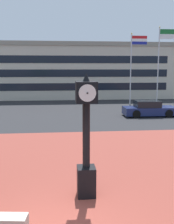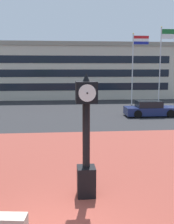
% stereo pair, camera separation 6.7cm
% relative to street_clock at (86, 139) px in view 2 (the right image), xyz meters
% --- Properties ---
extents(plaza_brick_paving, '(44.00, 14.51, 0.01)m').
position_rel_street_clock_xyz_m(plaza_brick_paving, '(-0.99, 1.30, -1.82)').
color(plaza_brick_paving, brown).
rests_on(plaza_brick_paving, ground).
extents(street_clock, '(0.62, 0.74, 3.81)m').
position_rel_street_clock_xyz_m(street_clock, '(0.00, 0.00, 0.00)').
color(street_clock, black).
rests_on(street_clock, ground).
extents(car_street_mid, '(4.34, 1.90, 1.28)m').
position_rel_street_clock_xyz_m(car_street_mid, '(6.59, 13.75, -1.25)').
color(car_street_mid, navy).
rests_on(car_street_mid, ground).
extents(flagpole_primary, '(1.75, 0.14, 7.61)m').
position_rel_street_clock_xyz_m(flagpole_primary, '(7.08, 20.99, 2.74)').
color(flagpole_primary, silver).
rests_on(flagpole_primary, ground).
extents(flagpole_secondary, '(1.83, 0.14, 8.32)m').
position_rel_street_clock_xyz_m(flagpole_secondary, '(10.13, 20.99, 3.22)').
color(flagpole_secondary, silver).
rests_on(flagpole_secondary, ground).
extents(civic_building, '(26.51, 14.13, 7.15)m').
position_rel_street_clock_xyz_m(civic_building, '(1.09, 32.59, 1.76)').
color(civic_building, beige).
rests_on(civic_building, ground).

